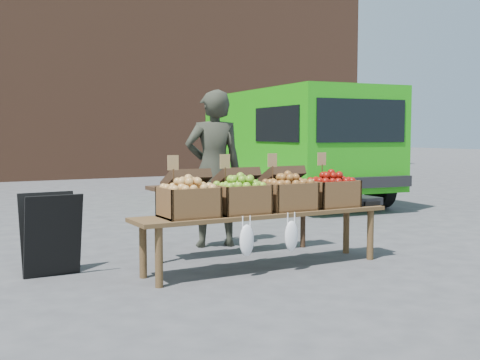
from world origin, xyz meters
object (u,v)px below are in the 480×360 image
delivery_van (294,147)px  crate_golden_apples (188,202)px  weighing_scale (362,201)px  crate_red_apples (288,196)px  crate_green_apples (331,193)px  back_table (236,208)px  vendor (214,169)px  crate_russet_pears (240,199)px  chalkboard_sign (51,234)px  display_bench (264,240)px

delivery_van → crate_golden_apples: size_ratio=9.60×
weighing_scale → crate_golden_apples: bearing=180.0°
crate_red_apples → crate_green_apples: same height
back_table → vendor: bearing=89.0°
crate_russet_pears → chalkboard_sign: bearing=157.0°
chalkboard_sign → back_table: size_ratio=0.38×
crate_red_apples → delivery_van: bearing=55.1°
crate_red_apples → weighing_scale: (0.97, 0.00, -0.10)m
display_bench → back_table: bearing=84.2°
crate_golden_apples → crate_red_apples: 1.10m
crate_green_apples → crate_russet_pears: bearing=180.0°
weighing_scale → crate_russet_pears: bearing=180.0°
crate_russet_pears → weighing_scale: crate_russet_pears is taller
display_bench → weighing_scale: size_ratio=7.94×
chalkboard_sign → crate_red_apples: (2.20, -0.70, 0.31)m
delivery_van → weighing_scale: delivery_van is taller
crate_golden_apples → weighing_scale: (2.08, 0.00, -0.10)m
delivery_van → vendor: size_ratio=2.59×
vendor → crate_golden_apples: vendor is taller
display_bench → crate_red_apples: bearing=0.0°
delivery_van → crate_green_apples: size_ratio=9.60×
crate_golden_apples → crate_green_apples: size_ratio=1.00×
back_table → weighing_scale: (1.18, -0.72, 0.09)m
display_bench → crate_green_apples: size_ratio=5.40×
display_bench → weighing_scale: weighing_scale is taller
weighing_scale → back_table: bearing=148.5°
delivery_van → crate_russet_pears: bearing=-123.7°
crate_red_apples → crate_green_apples: size_ratio=1.00×
vendor → display_bench: size_ratio=0.69×
delivery_van → vendor: (-3.49, -3.44, -0.15)m
back_table → crate_green_apples: back_table is taller
crate_golden_apples → chalkboard_sign: bearing=147.5°
crate_golden_apples → crate_green_apples: (1.65, 0.00, 0.00)m
vendor → weighing_scale: 1.77m
weighing_scale → vendor: bearing=132.2°
delivery_van → crate_red_apples: (-3.30, -4.73, -0.36)m
crate_russet_pears → crate_red_apples: bearing=0.0°
display_bench → weighing_scale: bearing=0.0°
delivery_van → back_table: size_ratio=2.29×
delivery_van → chalkboard_sign: size_ratio=6.04×
weighing_scale → delivery_van: bearing=63.9°
crate_russet_pears → weighing_scale: 1.53m
back_table → display_bench: bearing=-95.8°
vendor → display_bench: vendor is taller
crate_golden_apples → delivery_van: bearing=47.1°
chalkboard_sign → crate_russet_pears: bearing=-25.2°
delivery_van → weighing_scale: (-2.32, -4.73, -0.46)m
crate_green_apples → crate_red_apples: bearing=180.0°
vendor → weighing_scale: (1.17, -1.29, -0.31)m
back_table → crate_red_apples: size_ratio=4.20×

